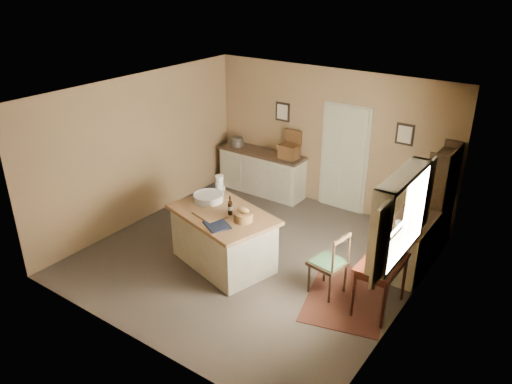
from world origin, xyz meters
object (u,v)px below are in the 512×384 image
sideboard (262,171)px  right_cabinet (409,246)px  desk_chair (328,263)px  work_island (223,237)px  writing_desk (382,267)px  shelving_unit (442,200)px

sideboard → right_cabinet: (3.54, -1.17, -0.02)m
desk_chair → right_cabinet: bearing=67.3°
right_cabinet → work_island: bearing=-149.5°
writing_desk → right_cabinet: 1.15m
desk_chair → right_cabinet: right_cabinet is taller
work_island → desk_chair: size_ratio=1.90×
sideboard → writing_desk: size_ratio=2.26×
work_island → shelving_unit: size_ratio=1.04×
writing_desk → desk_chair: 0.78m
writing_desk → desk_chair: bearing=-174.0°
work_island → sideboard: (-1.06, 2.63, -0.00)m
sideboard → desk_chair: size_ratio=1.90×
work_island → writing_desk: work_island is taller
sideboard → writing_desk: (3.54, -2.30, 0.18)m
work_island → writing_desk: 2.51m
writing_desk → shelving_unit: (0.15, 2.10, 0.23)m
work_island → sideboard: bearing=127.3°
writing_desk → right_cabinet: right_cabinet is taller
writing_desk → right_cabinet: bearing=90.0°
sideboard → shelving_unit: bearing=-3.1°
writing_desk → right_cabinet: size_ratio=0.79×
work_island → desk_chair: work_island is taller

